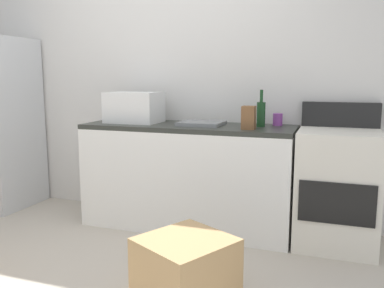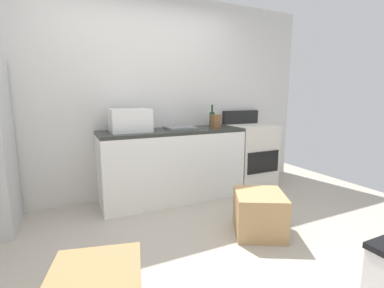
{
  "view_description": "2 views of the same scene",
  "coord_description": "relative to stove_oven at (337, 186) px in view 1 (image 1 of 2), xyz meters",
  "views": [
    {
      "loc": [
        1.47,
        -2.03,
        1.29
      ],
      "look_at": [
        0.39,
        1.05,
        0.76
      ],
      "focal_mm": 37.92,
      "sensor_mm": 36.0,
      "label": 1
    },
    {
      "loc": [
        -0.9,
        -1.93,
        1.31
      ],
      "look_at": [
        0.56,
        1.17,
        0.7
      ],
      "focal_mm": 25.1,
      "sensor_mm": 36.0,
      "label": 2
    }
  ],
  "objects": [
    {
      "name": "cardboard_box_large",
      "position": [
        -0.8,
        -1.22,
        -0.26
      ],
      "size": [
        0.62,
        0.63,
        0.4
      ],
      "primitive_type": "cube",
      "rotation": [
        0.0,
        0.0,
        -0.49
      ],
      "color": "tan",
      "rests_on": "ground_plane"
    },
    {
      "name": "microwave",
      "position": [
        -1.74,
        0.01,
        0.57
      ],
      "size": [
        0.46,
        0.34,
        0.27
      ],
      "primitive_type": "cube",
      "color": "white",
      "rests_on": "kitchen_counter"
    },
    {
      "name": "wall_back",
      "position": [
        -1.52,
        0.34,
        0.83
      ],
      "size": [
        5.0,
        0.1,
        2.6
      ],
      "primitive_type": "cube",
      "color": "silver",
      "rests_on": "ground_plane"
    },
    {
      "name": "coffee_mug",
      "position": [
        -0.49,
        0.19,
        0.48
      ],
      "size": [
        0.08,
        0.08,
        0.1
      ],
      "primitive_type": "cylinder",
      "color": "purple",
      "rests_on": "kitchen_counter"
    },
    {
      "name": "sink_basin",
      "position": [
        -1.1,
        -0.0,
        0.45
      ],
      "size": [
        0.36,
        0.32,
        0.03
      ],
      "primitive_type": "cube",
      "color": "slate",
      "rests_on": "kitchen_counter"
    },
    {
      "name": "knife_block",
      "position": [
        -0.67,
        -0.15,
        0.52
      ],
      "size": [
        0.1,
        0.1,
        0.18
      ],
      "primitive_type": "cube",
      "color": "brown",
      "rests_on": "kitchen_counter"
    },
    {
      "name": "ground_plane",
      "position": [
        -1.52,
        -1.21,
        -0.47
      ],
      "size": [
        6.0,
        6.0,
        0.0
      ],
      "primitive_type": "plane",
      "color": "#B2A899"
    },
    {
      "name": "wine_bottle",
      "position": [
        -0.61,
        0.06,
        0.54
      ],
      "size": [
        0.07,
        0.07,
        0.3
      ],
      "color": "#193F1E",
      "rests_on": "kitchen_counter"
    },
    {
      "name": "stove_oven",
      "position": [
        0.0,
        0.0,
        0.0
      ],
      "size": [
        0.6,
        0.61,
        1.1
      ],
      "color": "silver",
      "rests_on": "ground_plane"
    },
    {
      "name": "kitchen_counter",
      "position": [
        -1.22,
        -0.01,
        -0.02
      ],
      "size": [
        1.8,
        0.6,
        0.9
      ],
      "color": "white",
      "rests_on": "ground_plane"
    }
  ]
}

